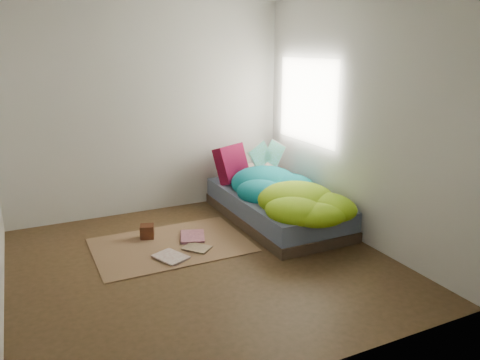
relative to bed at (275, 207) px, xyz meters
name	(u,v)px	position (x,y,z in m)	size (l,w,h in m)	color
ground	(203,264)	(-1.22, -0.72, -0.17)	(3.50, 3.50, 0.00)	#3D2D17
room_walls	(200,95)	(-1.21, -0.71, 1.46)	(3.54, 3.54, 2.62)	beige
bed	(275,207)	(0.00, 0.00, 0.00)	(1.00, 2.00, 0.34)	#352C1D
duvet	(286,185)	(0.00, -0.22, 0.34)	(0.96, 1.84, 0.34)	#076972
rug	(171,245)	(-1.37, -0.17, -0.16)	(1.60, 1.10, 0.01)	brown
pillow_floral	(256,173)	(0.11, 0.73, 0.24)	(0.59, 0.37, 0.13)	white
pillow_magenta	(232,164)	(-0.25, 0.72, 0.41)	(0.47, 0.15, 0.47)	#440425
open_book	(268,147)	(0.13, 0.45, 0.65)	(0.45, 0.10, 0.28)	#2C8831
wooden_box	(147,231)	(-1.55, 0.13, -0.08)	(0.15, 0.15, 0.15)	#35180C
floor_book_a	(161,261)	(-1.59, -0.54, -0.14)	(0.24, 0.33, 0.02)	silver
floor_book_b	(181,237)	(-1.23, -0.06, -0.14)	(0.26, 0.35, 0.03)	#C67284
floor_book_c	(192,252)	(-1.24, -0.46, -0.15)	(0.20, 0.27, 0.02)	tan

